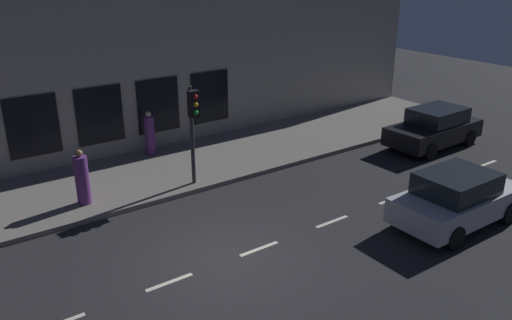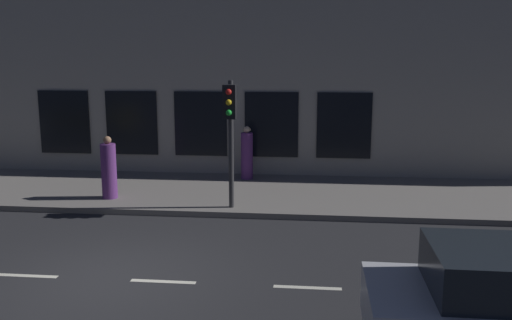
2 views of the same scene
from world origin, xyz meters
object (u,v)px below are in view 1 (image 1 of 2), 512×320
Objects in this scene: parked_car_0 at (457,198)px; pedestrian_1 at (82,179)px; pedestrian_0 at (150,135)px; traffic_light at (193,117)px; parked_car_2 at (434,128)px.

pedestrian_1 is at bearing -130.51° from parked_car_0.
pedestrian_1 reaches higher than parked_car_0.
pedestrian_0 is 0.98× the size of pedestrian_1.
pedestrian_1 is at bearing 78.50° from traffic_light.
traffic_light reaches higher than parked_car_2.
pedestrian_1 is (2.66, 13.28, 0.14)m from parked_car_2.
traffic_light is 1.90× the size of pedestrian_1.
pedestrian_0 is 4.43m from pedestrian_1.
traffic_light is at bearing -23.83° from pedestrian_0.
pedestrian_0 is at bearing 59.58° from parked_car_2.
pedestrian_0 reaches higher than parked_car_2.
traffic_light is at bearing -143.03° from parked_car_0.
traffic_light reaches higher than pedestrian_1.
parked_car_2 is at bearing 37.36° from pedestrian_0.
pedestrian_0 is at bearing -36.49° from pedestrian_1.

